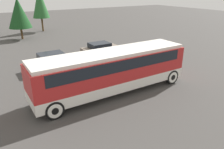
# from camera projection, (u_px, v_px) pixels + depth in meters

# --- Properties ---
(ground_plane) EXTENTS (120.00, 120.00, 0.00)m
(ground_plane) POSITION_uv_depth(u_px,v_px,m) (112.00, 92.00, 15.16)
(ground_plane) COLOR #423F3D
(tour_bus) EXTENTS (10.89, 2.57, 2.91)m
(tour_bus) POSITION_uv_depth(u_px,v_px,m) (113.00, 68.00, 14.55)
(tour_bus) COLOR silver
(tour_bus) RESTS_ON ground_plane
(parked_car_near) EXTENTS (4.06, 1.94, 1.29)m
(parked_car_near) POSITION_uv_depth(u_px,v_px,m) (101.00, 49.00, 23.46)
(parked_car_near) COLOR #7A6B5B
(parked_car_near) RESTS_ON ground_plane
(parked_car_mid) EXTENTS (4.06, 1.93, 1.49)m
(parked_car_mid) POSITION_uv_depth(u_px,v_px,m) (53.00, 61.00, 19.11)
(parked_car_mid) COLOR navy
(parked_car_mid) RESTS_ON ground_plane
(tree_left) EXTENTS (3.06, 3.06, 5.56)m
(tree_left) POSITION_uv_depth(u_px,v_px,m) (19.00, 13.00, 29.42)
(tree_left) COLOR brown
(tree_left) RESTS_ON ground_plane
(tree_center) EXTENTS (2.65, 2.65, 6.89)m
(tree_center) POSITION_uv_depth(u_px,v_px,m) (40.00, 3.00, 34.59)
(tree_center) COLOR brown
(tree_center) RESTS_ON ground_plane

